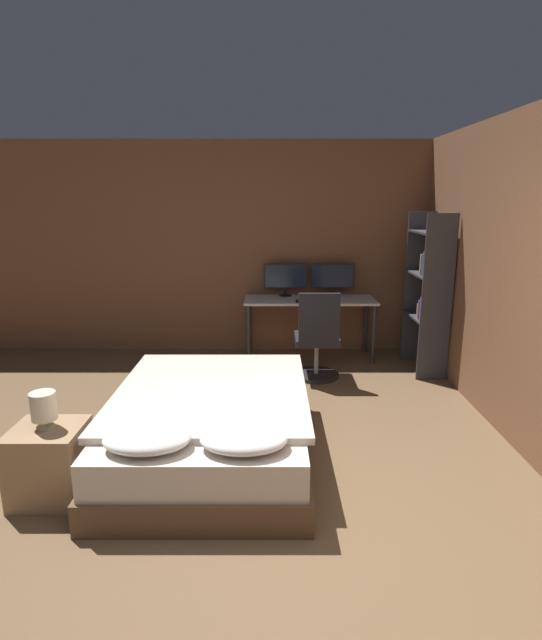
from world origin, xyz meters
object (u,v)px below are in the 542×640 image
Objects in this scene: bed at (210,425)px; monitor_right at (332,277)px; keyboard at (310,301)px; desk at (309,306)px; nightstand at (49,463)px; bookshelf at (429,287)px; bedside_lamp at (43,407)px; computer_mouse at (333,300)px; office_chair at (316,343)px; monitor_left at (285,277)px.

monitor_right is at bearing 65.13° from bed.
bed is at bearing -112.35° from keyboard.
nightstand is at bearing -122.72° from desk.
bookshelf is at bearing 37.73° from nightstand.
desk reaches higher than bedside_lamp.
bookshelf is (1.04, -0.34, 0.23)m from computer_mouse.
monitor_right is 0.54m from keyboard.
computer_mouse is at bearing 52.05° from nightstand.
bookshelf is (1.02, -0.73, 0.00)m from monitor_right.
monitor_right is at bearing 74.40° from office_chair.
office_chair is (0.99, 1.74, 0.15)m from bed.
nightstand is 3.55m from keyboard.
computer_mouse reaches higher than bedside_lamp.
nightstand is at bearing 153.43° from bedside_lamp.
bed is at bearing 28.74° from bedside_lamp.
office_chair is (-0.25, -0.59, -0.37)m from computer_mouse.
monitor_right is (0.30, 0.19, 0.33)m from desk.
bedside_lamp is 0.15× the size of desk.
bed is at bearing -138.81° from bookshelf.
bookshelf reaches higher than monitor_left.
bed is 29.36× the size of computer_mouse.
bedside_lamp reaches higher than nightstand.
desk is 2.99× the size of monitor_right.
nightstand is at bearing -131.10° from office_chair.
bookshelf reaches higher than computer_mouse.
monitor_right is 0.30× the size of bookshelf.
bedside_lamp is 0.14× the size of bookshelf.
office_chair is (2.01, 2.30, 0.16)m from nightstand.
nightstand is 4.24m from bookshelf.
monitor_left is at bearing 155.77° from bookshelf.
desk is (0.96, 2.52, 0.41)m from bed.
desk is at bearing 145.48° from computer_mouse.
monitor_right is at bearing 51.92° from keyboard.
nightstand is (-1.02, -0.56, -0.01)m from bed.
monitor_right reaches higher than bedside_lamp.
bookshelf is at bearing 41.19° from bed.
monitor_right is at bearing 32.77° from desk.
bed is 2.69m from computer_mouse.
bedside_lamp is at bearing -26.57° from nightstand.
monitor_left is 0.73m from computer_mouse.
monitor_right is at bearing 0.00° from monitor_left.
bed is 8.18× the size of bedside_lamp.
computer_mouse is at bearing 62.11° from bed.
bed reaches higher than nightstand.
bedside_lamp is at bearing -151.26° from bed.
keyboard reaches higher than bed.
bookshelf reaches higher than bed.
desk is at bearing 57.28° from bedside_lamp.
bookshelf reaches higher than bedside_lamp.
bed is 1.26× the size of desk.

